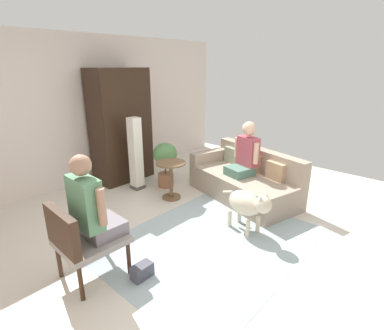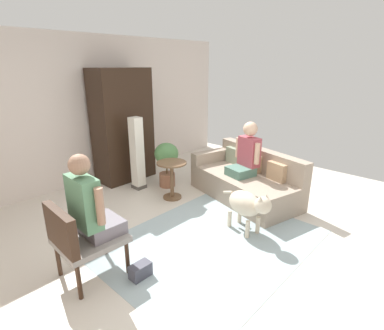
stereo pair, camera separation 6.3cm
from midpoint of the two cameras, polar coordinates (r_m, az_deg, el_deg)
name	(u,v)px [view 2 (the right image)]	position (r m, az deg, el deg)	size (l,w,h in m)	color
ground_plane	(204,229)	(4.16, 2.73, -12.00)	(7.19, 7.19, 0.00)	beige
back_wall	(89,111)	(5.83, -18.73, 9.72)	(6.59, 0.12, 2.62)	silver
area_rug	(211,242)	(3.88, 4.04, -14.41)	(2.59, 2.01, 0.01)	#9EB2B7
couch	(245,180)	(5.07, 10.42, -2.86)	(1.32, 2.01, 0.79)	gray
armchair	(79,237)	(3.23, -20.17, -12.68)	(0.65, 0.60, 0.85)	#382316
person_on_couch	(247,153)	(4.87, 10.68, 2.18)	(0.52, 0.50, 0.85)	slate
person_on_armchair	(89,205)	(3.15, -18.36, -7.23)	(0.45, 0.57, 0.88)	slate
round_end_table	(172,176)	(4.89, -3.47, -2.02)	(0.48, 0.48, 0.62)	brown
dog	(247,204)	(3.98, 10.88, -7.33)	(0.41, 0.82, 0.62)	beige
potted_plant	(167,160)	(5.35, -4.51, 1.05)	(0.42, 0.42, 0.80)	#996047
column_lamp	(137,154)	(5.29, -10.02, 2.01)	(0.20, 0.20, 1.27)	#4C4742
armoire_cabinet	(123,126)	(5.75, -12.72, 7.27)	(1.03, 0.56, 2.05)	black
handbag	(140,271)	(3.35, -9.19, -19.18)	(0.23, 0.13, 0.15)	#3F3F4C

